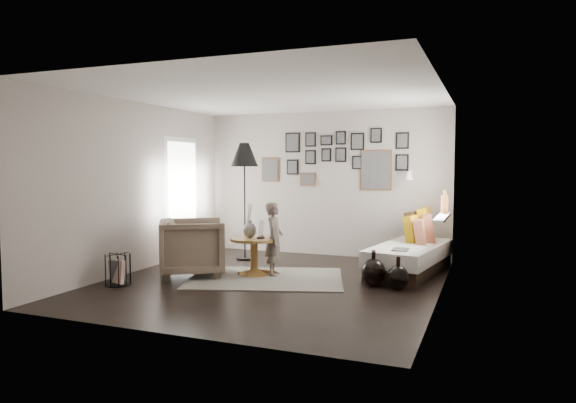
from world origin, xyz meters
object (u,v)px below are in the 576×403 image
at_px(child, 274,239).
at_px(vase, 250,227).
at_px(daybed, 411,253).
at_px(demijohn_large, 373,272).
at_px(magazine_basket, 118,270).
at_px(demijohn_small, 398,278).
at_px(armchair, 192,247).
at_px(floor_lamp, 244,159).
at_px(pedestal_table, 254,258).

bearing_deg(child, vase, 83.06).
relative_size(daybed, child, 1.88).
distance_m(daybed, demijohn_large, 1.16).
relative_size(magazine_basket, demijohn_large, 0.86).
xyz_separation_m(vase, demijohn_large, (1.88, -0.07, -0.52)).
xyz_separation_m(demijohn_large, child, (-1.51, 0.12, 0.36)).
height_order(demijohn_small, child, child).
relative_size(armchair, floor_lamp, 0.46).
bearing_deg(floor_lamp, demijohn_small, -23.88).
distance_m(pedestal_table, daybed, 2.39).
distance_m(vase, demijohn_large, 1.96).
bearing_deg(child, magazine_basket, 113.24).
bearing_deg(demijohn_small, daybed, 90.66).
distance_m(pedestal_table, child, 0.42).
bearing_deg(magazine_basket, demijohn_small, 16.97).
bearing_deg(daybed, demijohn_small, -79.80).
bearing_deg(pedestal_table, floor_lamp, 122.41).
bearing_deg(armchair, pedestal_table, -99.97).
height_order(vase, armchair, vase).
relative_size(vase, child, 0.46).
bearing_deg(child, armchair, 96.74).
xyz_separation_m(armchair, floor_lamp, (0.14, 1.45, 1.31)).
bearing_deg(daybed, demijohn_large, -97.38).
xyz_separation_m(demijohn_large, demijohn_small, (0.35, -0.12, -0.02)).
relative_size(demijohn_small, child, 0.41).
relative_size(vase, demijohn_large, 1.03).
xyz_separation_m(armchair, child, (1.13, 0.44, 0.12)).
bearing_deg(demijohn_large, vase, 177.80).
height_order(daybed, demijohn_large, daybed).
relative_size(floor_lamp, magazine_basket, 4.77).
bearing_deg(vase, floor_lamp, 119.76).
relative_size(pedestal_table, child, 0.65).
xyz_separation_m(pedestal_table, demijohn_small, (2.15, -0.17, -0.09)).
bearing_deg(child, pedestal_table, 88.74).
bearing_deg(floor_lamp, pedestal_table, -57.59).
xyz_separation_m(daybed, child, (-1.84, -0.98, 0.25)).
distance_m(demijohn_large, demijohn_small, 0.37).
height_order(pedestal_table, vase, vase).
height_order(armchair, demijohn_large, armchair).
xyz_separation_m(magazine_basket, demijohn_large, (3.25, 1.22, -0.02)).
distance_m(armchair, demijohn_large, 2.67).
relative_size(pedestal_table, magazine_basket, 1.68).
bearing_deg(vase, demijohn_large, -2.20).
relative_size(armchair, demijohn_large, 1.90).
distance_m(pedestal_table, armchair, 0.93).
relative_size(pedestal_table, armchair, 0.76).
height_order(floor_lamp, child, floor_lamp).
height_order(daybed, demijohn_small, daybed).
bearing_deg(vase, daybed, 24.92).
bearing_deg(pedestal_table, child, 13.05).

